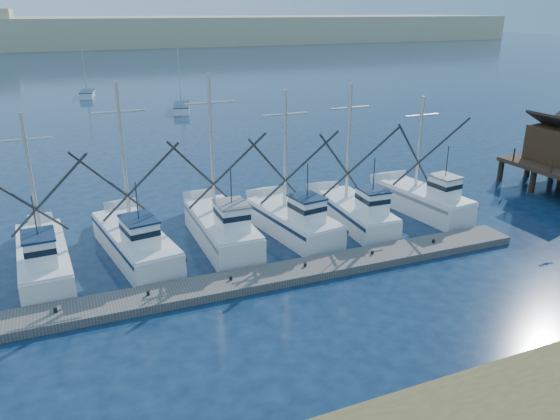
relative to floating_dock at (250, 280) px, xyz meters
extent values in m
plane|color=#0B1A33|center=(5.86, -6.45, -0.21)|extent=(500.00, 500.00, 0.00)
cube|color=#615C56|center=(0.00, 0.00, 0.00)|extent=(31.34, 2.73, 0.42)
cube|color=tan|center=(5.86, 203.55, 4.79)|extent=(360.00, 60.00, 10.00)
cube|color=white|center=(-9.33, 5.32, 0.47)|extent=(2.63, 8.03, 1.36)
cube|color=white|center=(-9.33, 3.28, 1.90)|extent=(1.44, 1.98, 1.50)
cylinder|color=#B7B2A8|center=(-9.33, 6.68, 4.54)|extent=(0.22, 0.22, 6.77)
cube|color=white|center=(-4.65, 5.51, 0.51)|extent=(3.71, 8.61, 1.43)
cube|color=white|center=(-4.65, 3.37, 1.97)|extent=(1.75, 2.22, 1.50)
cylinder|color=#B7B2A8|center=(-4.65, 6.93, 5.19)|extent=(0.22, 0.22, 7.94)
cube|color=white|center=(0.21, 5.24, 0.59)|extent=(2.73, 7.85, 1.60)
cube|color=white|center=(0.21, 3.24, 2.14)|extent=(1.53, 1.93, 1.50)
cylinder|color=#B7B2A8|center=(0.21, 6.57, 5.39)|extent=(0.22, 0.22, 8.00)
cube|color=white|center=(4.61, 4.93, 0.49)|extent=(3.55, 7.46, 1.41)
cube|color=white|center=(4.61, 3.09, 1.95)|extent=(1.73, 1.94, 1.50)
cylinder|color=#B7B2A8|center=(4.61, 6.16, 4.76)|extent=(0.22, 0.22, 7.13)
cube|color=white|center=(8.93, 4.92, 0.44)|extent=(2.82, 7.28, 1.30)
cube|color=white|center=(8.93, 3.09, 1.84)|extent=(1.49, 1.82, 1.50)
cylinder|color=#B7B2A8|center=(8.93, 6.14, 4.78)|extent=(0.22, 0.22, 7.38)
cube|color=white|center=(14.13, 4.68, 0.55)|extent=(3.11, 6.90, 1.52)
cube|color=white|center=(14.13, 2.97, 2.07)|extent=(1.55, 1.78, 1.50)
cylinder|color=#B7B2A8|center=(14.13, 5.82, 4.37)|extent=(0.22, 0.22, 6.11)
cube|color=white|center=(8.62, 49.23, 0.24)|extent=(3.51, 6.56, 0.90)
cylinder|color=#B7B2A8|center=(8.62, 49.53, 4.29)|extent=(0.12, 0.12, 7.20)
cube|color=white|center=(-1.80, 67.16, 0.24)|extent=(2.72, 5.35, 0.90)
cylinder|color=#B7B2A8|center=(-1.80, 67.46, 4.29)|extent=(0.12, 0.12, 7.20)
camera|label=1|loc=(-8.25, -22.80, 12.66)|focal=35.00mm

